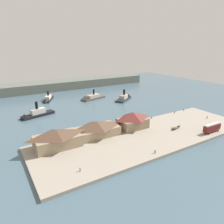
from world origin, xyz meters
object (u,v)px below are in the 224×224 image
at_px(horse_cart, 176,127).
at_px(pedestrian_standing_center, 207,117).
at_px(ferry_shed_central_terminal, 97,128).
at_px(ferry_departing_north, 48,99).
at_px(street_tram, 212,127).
at_px(mooring_post_center_east, 184,110).
at_px(mooring_post_east, 175,112).
at_px(pedestrian_by_tram, 80,169).
at_px(ferry_near_quay, 125,98).
at_px(mooring_post_center_west, 152,118).
at_px(ferry_shed_customs_shed, 133,120).
at_px(ferry_approaching_east, 35,114).
at_px(ferry_approaching_west, 90,98).
at_px(ferry_shed_east_terminal, 57,138).
at_px(pedestrian_near_cart, 155,152).

xyz_separation_m(horse_cart, pedestrian_standing_center, (27.99, 1.92, -0.21)).
xyz_separation_m(ferry_shed_central_terminal, ferry_departing_north, (-1.81, 80.07, -3.47)).
bearing_deg(street_tram, ferry_departing_north, 115.87).
distance_m(street_tram, mooring_post_center_east, 35.16).
relative_size(horse_cart, mooring_post_east, 6.23).
xyz_separation_m(pedestrian_by_tram, ferry_near_quay, (70.94, 75.60, -0.48)).
bearing_deg(mooring_post_east, ferry_departing_north, 127.90).
xyz_separation_m(street_tram, pedestrian_standing_center, (16.07, 13.63, -1.83)).
bearing_deg(pedestrian_by_tram, mooring_post_center_west, 25.95).
relative_size(street_tram, pedestrian_standing_center, 6.68).
xyz_separation_m(ferry_near_quay, ferry_departing_north, (-54.24, 27.44, -0.06)).
bearing_deg(street_tram, ferry_shed_customs_shed, 139.82).
xyz_separation_m(ferry_shed_customs_shed, pedestrian_standing_center, (45.66, -11.35, -3.54)).
distance_m(ferry_shed_customs_shed, ferry_approaching_east, 61.11).
bearing_deg(ferry_approaching_east, mooring_post_center_west, -36.20).
bearing_deg(ferry_approaching_west, ferry_shed_east_terminal, -125.28).
height_order(pedestrian_near_cart, ferry_near_quay, ferry_near_quay).
relative_size(mooring_post_east, ferry_departing_north, 0.05).
bearing_deg(ferry_shed_customs_shed, street_tram, -40.18).
distance_m(pedestrian_near_cart, ferry_near_quay, 89.50).
distance_m(ferry_shed_east_terminal, street_tram, 73.20).
bearing_deg(pedestrian_by_tram, ferry_shed_east_terminal, 92.26).
xyz_separation_m(pedestrian_standing_center, mooring_post_center_west, (-27.64, 16.80, -0.27)).
bearing_deg(pedestrian_standing_center, street_tram, -139.68).
height_order(mooring_post_east, ferry_near_quay, ferry_near_quay).
xyz_separation_m(street_tram, pedestrian_by_tram, (-68.10, 2.92, -1.86)).
relative_size(ferry_shed_central_terminal, ferry_approaching_west, 0.90).
bearing_deg(ferry_shed_central_terminal, horse_cart, -20.64).
height_order(ferry_shed_east_terminal, pedestrian_standing_center, ferry_shed_east_terminal).
height_order(horse_cart, ferry_approaching_east, ferry_approaching_east).
bearing_deg(mooring_post_center_west, pedestrian_by_tram, -154.05).
relative_size(ferry_shed_central_terminal, ferry_departing_north, 1.04).
relative_size(ferry_shed_east_terminal, ferry_approaching_east, 0.84).
distance_m(ferry_approaching_west, ferry_approaching_east, 51.21).
bearing_deg(pedestrian_near_cart, horse_cart, 26.35).
height_order(ferry_shed_customs_shed, pedestrian_near_cart, ferry_shed_customs_shed).
distance_m(pedestrian_standing_center, pedestrian_by_tram, 84.85).
bearing_deg(ferry_approaching_east, ferry_approaching_west, 22.93).
relative_size(mooring_post_east, ferry_approaching_west, 0.04).
bearing_deg(pedestrian_near_cart, ferry_near_quay, 62.91).
xyz_separation_m(mooring_post_center_east, ferry_approaching_east, (-84.83, 41.01, 0.01)).
distance_m(ferry_shed_central_terminal, ferry_shed_customs_shed, 20.03).
relative_size(horse_cart, ferry_near_quay, 0.28).
bearing_deg(ferry_shed_central_terminal, pedestrian_by_tram, -128.85).
relative_size(pedestrian_near_cart, ferry_departing_north, 0.08).
bearing_deg(ferry_shed_east_terminal, ferry_departing_north, 77.83).
distance_m(pedestrian_by_tram, ferry_approaching_east, 69.11).
relative_size(ferry_shed_central_terminal, ferry_shed_customs_shed, 1.41).
height_order(mooring_post_center_west, ferry_approaching_west, ferry_approaching_west).
bearing_deg(ferry_shed_central_terminal, pedestrian_near_cart, -66.67).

